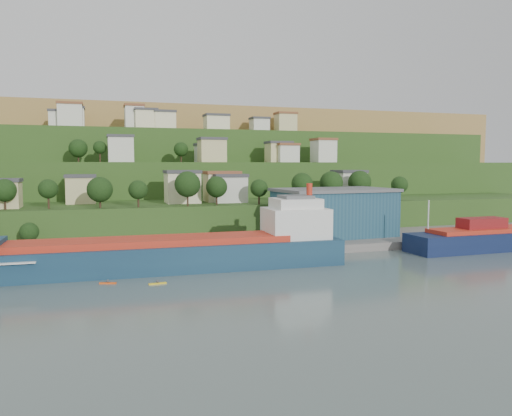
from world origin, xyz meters
name	(u,v)px	position (x,y,z in m)	size (l,w,h in m)	color
ground	(217,277)	(0.00, 0.00, 0.00)	(500.00, 500.00, 0.00)	#4B5C58
quay	(268,248)	(20.00, 28.00, 0.00)	(220.00, 26.00, 4.00)	slate
hillside	(141,206)	(0.01, 168.71, 0.08)	(360.00, 211.11, 96.00)	#284719
cargo_ship_near	(174,254)	(-6.75, 8.96, 3.08)	(75.42, 13.74, 19.32)	#122B45
warehouse	(334,212)	(39.79, 30.46, 8.43)	(32.45, 21.46, 12.80)	navy
dinghy	(4,260)	(-39.91, 21.43, 1.66)	(4.58, 1.72, 0.92)	silver
kayak_orange	(108,282)	(-19.89, 0.37, 0.22)	(3.04, 1.38, 0.75)	#F35515
kayak_yellow	(158,283)	(-11.46, -2.64, 0.23)	(3.18, 0.83, 0.78)	yellow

